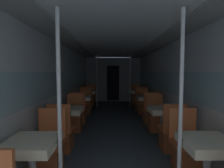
{
  "coord_description": "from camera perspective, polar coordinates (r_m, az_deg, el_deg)",
  "views": [
    {
      "loc": [
        -0.11,
        -1.32,
        1.53
      ],
      "look_at": [
        -0.08,
        2.56,
        1.26
      ],
      "focal_mm": 28.0,
      "sensor_mm": 36.0,
      "label": 1
    }
  ],
  "objects": [
    {
      "name": "chair_left_far_1",
      "position": [
        4.73,
        -12.19,
        -11.34
      ],
      "size": [
        0.44,
        0.44,
        0.95
      ],
      "rotation": [
        0.0,
        0.0,
        3.14
      ],
      "color": "brown",
      "rests_on": "ground_plane"
    },
    {
      "name": "chair_right_far_1",
      "position": [
        4.78,
        14.1,
        -11.21
      ],
      "size": [
        0.44,
        0.44,
        0.95
      ],
      "rotation": [
        0.0,
        0.0,
        3.14
      ],
      "color": "brown",
      "rests_on": "ground_plane"
    },
    {
      "name": "dining_table_left_2",
      "position": [
        5.88,
        -9.7,
        -4.96
      ],
      "size": [
        0.6,
        0.6,
        0.73
      ],
      "color": "#4C4C51",
      "rests_on": "ground_plane"
    },
    {
      "name": "dining_table_left_1",
      "position": [
        4.1,
        -13.95,
        -8.92
      ],
      "size": [
        0.6,
        0.6,
        0.73
      ],
      "color": "#4C4C51",
      "rests_on": "ground_plane"
    },
    {
      "name": "dining_table_left_3",
      "position": [
        7.7,
        -7.47,
        -2.84
      ],
      "size": [
        0.6,
        0.6,
        0.73
      ],
      "color": "#4C4C51",
      "rests_on": "ground_plane"
    },
    {
      "name": "chair_left_far_3",
      "position": [
        8.31,
        -6.95,
        -4.67
      ],
      "size": [
        0.44,
        0.44,
        0.95
      ],
      "rotation": [
        0.0,
        0.0,
        3.14
      ],
      "color": "brown",
      "rests_on": "ground_plane"
    },
    {
      "name": "chair_left_near_1",
      "position": [
        3.65,
        -16.09,
        -16.05
      ],
      "size": [
        0.44,
        0.44,
        0.95
      ],
      "color": "brown",
      "rests_on": "ground_plane"
    },
    {
      "name": "chair_left_near_3",
      "position": [
        7.17,
        -8.02,
        -6.05
      ],
      "size": [
        0.44,
        0.44,
        0.95
      ],
      "color": "brown",
      "rests_on": "ground_plane"
    },
    {
      "name": "chair_left_near_2",
      "position": [
        5.38,
        -10.68,
        -9.45
      ],
      "size": [
        0.44,
        0.44,
        0.95
      ],
      "color": "brown",
      "rests_on": "ground_plane"
    },
    {
      "name": "chair_right_far_2",
      "position": [
        6.54,
        10.04,
        -7.05
      ],
      "size": [
        0.44,
        0.44,
        0.95
      ],
      "rotation": [
        0.0,
        0.0,
        3.14
      ],
      "color": "brown",
      "rests_on": "ground_plane"
    },
    {
      "name": "chair_right_far_3",
      "position": [
        8.34,
        7.75,
        -4.64
      ],
      "size": [
        0.44,
        0.44,
        0.95
      ],
      "rotation": [
        0.0,
        0.0,
        3.14
      ],
      "color": "brown",
      "rests_on": "ground_plane"
    },
    {
      "name": "dining_table_right_2",
      "position": [
        5.92,
        11.09,
        -4.92
      ],
      "size": [
        0.6,
        0.6,
        0.73
      ],
      "color": "#4C4C51",
      "rests_on": "ground_plane"
    },
    {
      "name": "dining_table_right_1",
      "position": [
        4.16,
        16.2,
        -8.79
      ],
      "size": [
        0.6,
        0.6,
        0.73
      ],
      "color": "#4C4C51",
      "rests_on": "ground_plane"
    },
    {
      "name": "chair_right_near_1",
      "position": [
        3.72,
        18.74,
        -15.76
      ],
      "size": [
        0.44,
        0.44,
        0.95
      ],
      "color": "brown",
      "rests_on": "ground_plane"
    },
    {
      "name": "dining_table_right_3",
      "position": [
        7.73,
        8.38,
        -2.83
      ],
      "size": [
        0.6,
        0.6,
        0.73
      ],
      "color": "#4C4C51",
      "rests_on": "ground_plane"
    },
    {
      "name": "wall_right",
      "position": [
        5.28,
        16.67,
        -0.38
      ],
      "size": [
        0.05,
        10.24,
        2.26
      ],
      "color": "silver",
      "rests_on": "ground_plane"
    },
    {
      "name": "ceiling_panel",
      "position": [
        5.1,
        0.9,
        12.71
      ],
      "size": [
        2.88,
        10.24,
        0.07
      ],
      "color": "silver",
      "rests_on": "wall_left"
    },
    {
      "name": "chair_left_far_0",
      "position": [
        3.05,
        -19.79,
        -20.28
      ],
      "size": [
        0.44,
        0.44,
        0.95
      ],
      "rotation": [
        0.0,
        0.0,
        3.14
      ],
      "color": "brown",
      "rests_on": "ground_plane"
    },
    {
      "name": "chair_right_far_0",
      "position": [
        3.13,
        23.09,
        -19.77
      ],
      "size": [
        0.44,
        0.44,
        0.95
      ],
      "rotation": [
        0.0,
        0.0,
        3.14
      ],
      "color": "brown",
      "rests_on": "ground_plane"
    },
    {
      "name": "chair_right_near_2",
      "position": [
        5.43,
        12.28,
        -9.36
      ],
      "size": [
        0.44,
        0.44,
        0.95
      ],
      "color": "brown",
      "rests_on": "ground_plane"
    },
    {
      "name": "support_pole_right_0",
      "position": [
        2.23,
        21.52,
        -6.6
      ],
      "size": [
        0.05,
        0.05,
        2.26
      ],
      "color": "silver",
      "rests_on": "ground_plane"
    },
    {
      "name": "support_pole_right_3",
      "position": [
        7.64,
        5.87,
        0.94
      ],
      "size": [
        0.05,
        0.05,
        2.26
      ],
      "color": "silver",
      "rests_on": "ground_plane"
    },
    {
      "name": "dining_table_left_0",
      "position": [
        2.42,
        -24.81,
        -18.36
      ],
      "size": [
        0.6,
        0.6,
        0.73
      ],
      "color": "#4C4C51",
      "rests_on": "ground_plane"
    },
    {
      "name": "chair_left_far_2",
      "position": [
        6.51,
        -8.83,
        -7.09
      ],
      "size": [
        0.44,
        0.44,
        0.95
      ],
      "rotation": [
        0.0,
        0.0,
        3.14
      ],
      "color": "brown",
      "rests_on": "ground_plane"
    },
    {
      "name": "chair_right_near_3",
      "position": [
        7.2,
        9.05,
        -6.02
      ],
      "size": [
        0.44,
        0.44,
        0.95
      ],
      "color": "brown",
      "rests_on": "ground_plane"
    },
    {
      "name": "wall_left",
      "position": [
        5.23,
        -15.09,
        -0.4
      ],
      "size": [
        0.05,
        10.24,
        2.26
      ],
      "color": "silver",
      "rests_on": "ground_plane"
    },
    {
      "name": "support_pole_left_0",
      "position": [
        2.16,
        -16.85,
        -6.83
      ],
      "size": [
        0.05,
        0.05,
        2.26
      ],
      "color": "silver",
      "rests_on": "ground_plane"
    },
    {
      "name": "bulkhead_far",
      "position": [
        9.12,
        0.34,
        1.41
      ],
      "size": [
        2.82,
        0.09,
        2.26
      ],
      "color": "slate",
      "rests_on": "ground_plane"
    },
    {
      "name": "support_pole_left_3",
      "position": [
        7.62,
        -4.94,
        0.93
      ],
      "size": [
        0.05,
        0.05,
        2.26
      ],
      "color": "silver",
      "rests_on": "ground_plane"
    },
    {
      "name": "dining_table_right_0",
      "position": [
        2.52,
        28.84,
        -17.64
      ],
      "size": [
        0.6,
        0.6,
        0.73
      ],
      "color": "#4C4C51",
      "rests_on": "ground_plane"
    }
  ]
}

